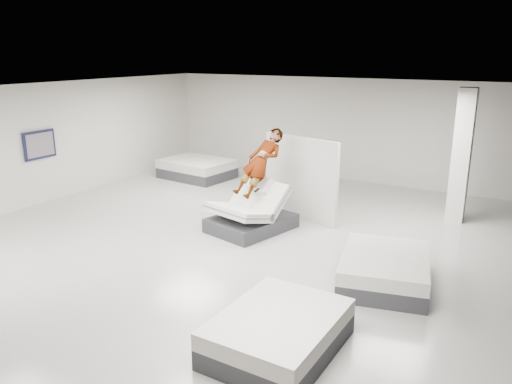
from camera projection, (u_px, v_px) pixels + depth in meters
room at (213, 176)px, 9.95m from camera, size 14.00×14.04×3.20m
hero_bed at (251, 215)px, 11.46m from camera, size 1.77×2.11×1.20m
person at (260, 176)px, 11.45m from camera, size 1.05×1.81×1.39m
remote at (257, 190)px, 11.13m from camera, size 0.08×0.15×0.08m
divider_panel at (300, 178)px, 12.14m from camera, size 2.17×0.71×2.03m
flat_bed_right_far at (384, 269)px, 8.85m from camera, size 1.87×2.24×0.54m
flat_bed_right_near at (278, 333)px, 6.85m from camera, size 1.51×2.00×0.54m
flat_bed_left_far at (197, 169)px, 16.24m from camera, size 2.32×1.84×0.59m
column at (461, 156)px, 11.78m from camera, size 0.40×0.40×3.20m
wall_poster at (40, 145)px, 13.21m from camera, size 0.06×0.95×0.75m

